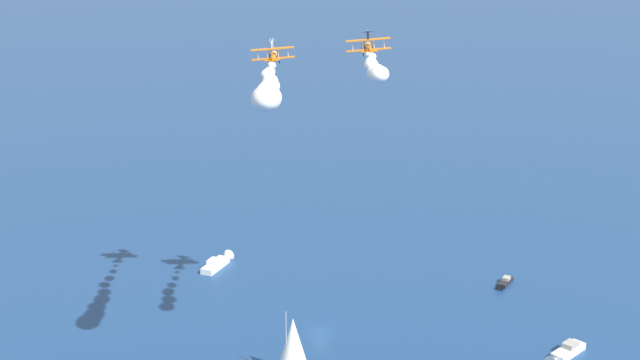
{
  "coord_description": "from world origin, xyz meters",
  "views": [
    {
      "loc": [
        -23.03,
        -150.9,
        78.06
      ],
      "look_at": [
        -0.2,
        -1.3,
        29.67
      ],
      "focal_mm": 51.94,
      "sensor_mm": 36.0,
      "label": 1
    }
  ],
  "objects_px": {
    "wingwalker_lead": "(272,43)",
    "biplane_wingman": "(369,47)",
    "motorboat_near_centre": "(219,262)",
    "biplane_lead": "(273,56)",
    "sailboat_far_port": "(293,348)",
    "motorboat_trailing": "(564,353)",
    "motorboat_inshore": "(504,283)",
    "wingwalker_wingman": "(368,34)"
  },
  "relations": [
    {
      "from": "wingwalker_lead",
      "to": "biplane_wingman",
      "type": "bearing_deg",
      "value": -27.08
    },
    {
      "from": "motorboat_near_centre",
      "to": "biplane_lead",
      "type": "xyz_separation_m",
      "value": [
        9.21,
        -32.34,
        50.09
      ]
    },
    {
      "from": "sailboat_far_port",
      "to": "motorboat_trailing",
      "type": "bearing_deg",
      "value": 0.42
    },
    {
      "from": "biplane_wingman",
      "to": "motorboat_inshore",
      "type": "bearing_deg",
      "value": 31.97
    },
    {
      "from": "motorboat_near_centre",
      "to": "biplane_wingman",
      "type": "relative_size",
      "value": 1.36
    },
    {
      "from": "biplane_lead",
      "to": "biplane_wingman",
      "type": "relative_size",
      "value": 1.0
    },
    {
      "from": "motorboat_inshore",
      "to": "wingwalker_lead",
      "type": "distance_m",
      "value": 72.5
    },
    {
      "from": "motorboat_near_centre",
      "to": "biplane_lead",
      "type": "distance_m",
      "value": 60.33
    },
    {
      "from": "motorboat_inshore",
      "to": "wingwalker_lead",
      "type": "bearing_deg",
      "value": -164.63
    },
    {
      "from": "motorboat_near_centre",
      "to": "biplane_wingman",
      "type": "bearing_deg",
      "value": -59.11
    },
    {
      "from": "motorboat_trailing",
      "to": "wingwalker_lead",
      "type": "xyz_separation_m",
      "value": [
        -48.27,
        17.19,
        52.32
      ]
    },
    {
      "from": "motorboat_trailing",
      "to": "biplane_lead",
      "type": "distance_m",
      "value": 71.57
    },
    {
      "from": "biplane_lead",
      "to": "biplane_wingman",
      "type": "height_order",
      "value": "biplane_wingman"
    },
    {
      "from": "biplane_wingman",
      "to": "wingwalker_wingman",
      "type": "distance_m",
      "value": 2.15
    },
    {
      "from": "wingwalker_wingman",
      "to": "motorboat_inshore",
      "type": "bearing_deg",
      "value": 31.79
    },
    {
      "from": "motorboat_near_centre",
      "to": "wingwalker_wingman",
      "type": "xyz_separation_m",
      "value": [
        23.69,
        -39.83,
        54.58
      ]
    },
    {
      "from": "motorboat_near_centre",
      "to": "motorboat_trailing",
      "type": "height_order",
      "value": "motorboat_near_centre"
    },
    {
      "from": "wingwalker_lead",
      "to": "biplane_wingman",
      "type": "xyz_separation_m",
      "value": [
        14.81,
        -7.57,
        0.17
      ]
    },
    {
      "from": "motorboat_inshore",
      "to": "wingwalker_wingman",
      "type": "height_order",
      "value": "wingwalker_wingman"
    },
    {
      "from": "motorboat_near_centre",
      "to": "motorboat_inshore",
      "type": "distance_m",
      "value": 60.28
    },
    {
      "from": "motorboat_inshore",
      "to": "motorboat_trailing",
      "type": "bearing_deg",
      "value": -89.77
    },
    {
      "from": "motorboat_trailing",
      "to": "biplane_wingman",
      "type": "height_order",
      "value": "biplane_wingman"
    },
    {
      "from": "motorboat_inshore",
      "to": "wingwalker_wingman",
      "type": "distance_m",
      "value": 67.57
    },
    {
      "from": "motorboat_near_centre",
      "to": "motorboat_inshore",
      "type": "xyz_separation_m",
      "value": [
        57.19,
        -19.06,
        -0.3
      ]
    },
    {
      "from": "wingwalker_lead",
      "to": "sailboat_far_port",
      "type": "bearing_deg",
      "value": -87.05
    },
    {
      "from": "motorboat_inshore",
      "to": "wingwalker_lead",
      "type": "relative_size",
      "value": 3.38
    },
    {
      "from": "wingwalker_lead",
      "to": "biplane_lead",
      "type": "bearing_deg",
      "value": -12.83
    },
    {
      "from": "biplane_wingman",
      "to": "biplane_lead",
      "type": "bearing_deg",
      "value": 152.77
    },
    {
      "from": "sailboat_far_port",
      "to": "biplane_wingman",
      "type": "height_order",
      "value": "biplane_wingman"
    },
    {
      "from": "wingwalker_lead",
      "to": "biplane_wingman",
      "type": "distance_m",
      "value": 16.63
    },
    {
      "from": "biplane_wingman",
      "to": "sailboat_far_port",
      "type": "bearing_deg",
      "value": -144.39
    },
    {
      "from": "motorboat_trailing",
      "to": "wingwalker_wingman",
      "type": "height_order",
      "value": "wingwalker_wingman"
    },
    {
      "from": "sailboat_far_port",
      "to": "wingwalker_wingman",
      "type": "height_order",
      "value": "wingwalker_wingman"
    },
    {
      "from": "sailboat_far_port",
      "to": "motorboat_trailing",
      "type": "xyz_separation_m",
      "value": [
        47.37,
        0.34,
        -4.96
      ]
    },
    {
      "from": "motorboat_near_centre",
      "to": "biplane_lead",
      "type": "height_order",
      "value": "biplane_lead"
    },
    {
      "from": "motorboat_inshore",
      "to": "biplane_lead",
      "type": "relative_size",
      "value": 0.81
    },
    {
      "from": "sailboat_far_port",
      "to": "biplane_lead",
      "type": "distance_m",
      "value": 48.45
    },
    {
      "from": "sailboat_far_port",
      "to": "motorboat_trailing",
      "type": "relative_size",
      "value": 1.37
    },
    {
      "from": "biplane_lead",
      "to": "sailboat_far_port",
      "type": "bearing_deg",
      "value": -87.59
    },
    {
      "from": "motorboat_near_centre",
      "to": "wingwalker_wingman",
      "type": "distance_m",
      "value": 71.6
    },
    {
      "from": "motorboat_trailing",
      "to": "sailboat_far_port",
      "type": "bearing_deg",
      "value": -179.58
    },
    {
      "from": "motorboat_trailing",
      "to": "biplane_lead",
      "type": "bearing_deg",
      "value": 160.38
    }
  ]
}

